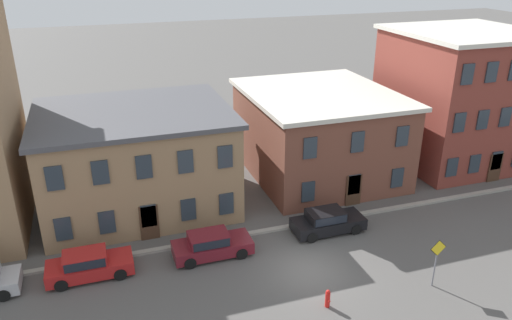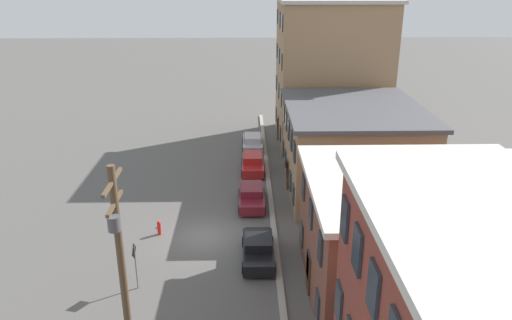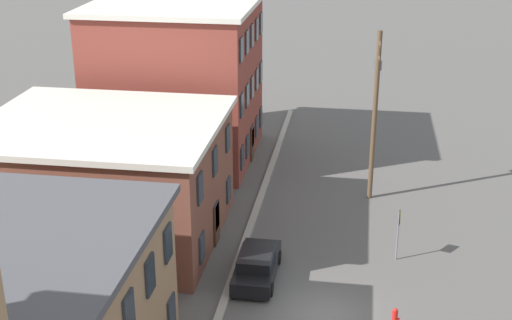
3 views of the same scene
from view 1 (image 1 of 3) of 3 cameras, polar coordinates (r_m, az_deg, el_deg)
name	(u,v)px [view 1 (image 1 of 3)]	position (r m, az deg, el deg)	size (l,w,h in m)	color
ground_plane	(309,271)	(27.55, 6.08, -12.49)	(200.00, 200.00, 0.00)	#565451
kerb_strip	(279,228)	(30.96, 2.66, -7.82)	(56.00, 0.36, 0.16)	#9E998E
apartment_midblock	(137,158)	(33.56, -13.46, 0.21)	(12.25, 10.09, 6.54)	#9E7A56
apartment_far	(318,133)	(37.75, 7.13, 3.12)	(10.45, 11.93, 6.35)	brown
apartment_annex	(459,96)	(42.74, 22.16, 6.75)	(10.23, 10.26, 10.31)	brown
car_red	(88,264)	(28.03, -18.62, -11.19)	(4.40, 1.92, 1.43)	#B21E1E
car_maroon	(211,244)	(28.31, -5.16, -9.53)	(4.40, 1.92, 1.43)	maroon
car_black	(327,221)	(30.71, 8.13, -6.87)	(4.40, 1.92, 1.43)	black
caution_sign	(437,256)	(26.88, 19.97, -10.22)	(0.93, 0.08, 2.74)	slate
fire_hydrant	(328,298)	(25.05, 8.19, -15.37)	(0.24, 0.34, 0.96)	red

